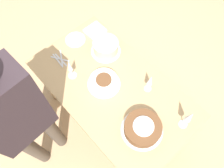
% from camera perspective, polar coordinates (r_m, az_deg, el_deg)
% --- Properties ---
extents(ground_plane, '(12.00, 12.00, 0.00)m').
position_cam_1_polar(ground_plane, '(2.45, -0.00, -8.51)').
color(ground_plane, tan).
extents(dining_table, '(1.38, 0.79, 0.74)m').
position_cam_1_polar(dining_table, '(1.88, -0.00, -2.45)').
color(dining_table, tan).
rests_on(dining_table, ground_plane).
extents(cake_center_white, '(0.27, 0.27, 0.08)m').
position_cam_1_polar(cake_center_white, '(1.75, -2.15, 0.54)').
color(cake_center_white, white).
rests_on(cake_center_white, dining_table).
extents(cake_front_chocolate, '(0.31, 0.31, 0.10)m').
position_cam_1_polar(cake_front_chocolate, '(1.61, 7.99, -11.36)').
color(cake_front_chocolate, white).
rests_on(cake_front_chocolate, dining_table).
extents(cake_back_decorated, '(0.26, 0.26, 0.12)m').
position_cam_1_polar(cake_back_decorated, '(1.91, -1.65, 9.61)').
color(cake_back_decorated, white).
rests_on(cake_back_decorated, dining_table).
extents(wine_glass_near, '(0.06, 0.06, 0.20)m').
position_cam_1_polar(wine_glass_near, '(1.67, 9.93, 0.76)').
color(wine_glass_near, silver).
rests_on(wine_glass_near, dining_table).
extents(wine_glass_far, '(0.07, 0.07, 0.24)m').
position_cam_1_polar(wine_glass_far, '(1.59, 19.57, -8.22)').
color(wine_glass_far, silver).
rests_on(wine_glass_far, dining_table).
extents(wine_glass_extra, '(0.07, 0.07, 0.20)m').
position_cam_1_polar(wine_glass_extra, '(1.74, -10.93, 4.27)').
color(wine_glass_extra, silver).
rests_on(wine_glass_extra, dining_table).
extents(dessert_plate_left, '(0.18, 0.18, 0.01)m').
position_cam_1_polar(dessert_plate_left, '(2.06, -9.56, 11.36)').
color(dessert_plate_left, white).
rests_on(dessert_plate_left, dining_table).
extents(fork_pile, '(0.18, 0.11, 0.01)m').
position_cam_1_polar(fork_pile, '(1.95, -13.42, 6.31)').
color(fork_pile, silver).
rests_on(fork_pile, dining_table).
extents(napkin_stack, '(0.16, 0.17, 0.02)m').
position_cam_1_polar(napkin_stack, '(2.10, -4.48, 13.74)').
color(napkin_stack, silver).
rests_on(napkin_stack, dining_table).
extents(person_cutting, '(0.24, 0.41, 1.61)m').
position_cam_1_polar(person_cutting, '(1.55, -23.34, -8.33)').
color(person_cutting, '#4C4238').
rests_on(person_cutting, ground_plane).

